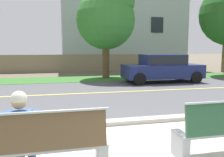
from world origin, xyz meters
TOP-DOWN VIEW (x-y plane):
  - ground_plane at (0.00, 8.00)m, footprint 140.00×140.00m
  - curb_edge at (0.00, 2.35)m, footprint 44.00×0.30m
  - street_asphalt at (0.00, 6.50)m, footprint 52.00×8.00m
  - road_centre_line at (0.00, 6.50)m, footprint 48.00×0.14m
  - far_verge_grass at (0.00, 11.17)m, footprint 48.00×2.80m
  - bench_left at (-1.58, 0.32)m, footprint 1.97×0.48m
  - seated_person_blue at (-1.83, 0.50)m, footprint 0.52×0.68m
  - car_navy_near at (4.27, 8.90)m, footprint 4.30×1.86m
  - shade_tree_left at (1.68, 11.22)m, footprint 3.60×3.60m
  - garden_wall at (0.31, 15.99)m, footprint 13.00×0.36m
  - house_across_street at (4.51, 19.19)m, footprint 11.88×6.91m

SIDE VIEW (x-z plane):
  - ground_plane at x=0.00m, z-range 0.00..0.00m
  - street_asphalt at x=0.00m, z-range 0.00..0.01m
  - far_verge_grass at x=0.00m, z-range 0.00..0.02m
  - road_centre_line at x=0.00m, z-range 0.01..0.01m
  - curb_edge at x=0.00m, z-range 0.00..0.11m
  - bench_left at x=-1.58m, z-range -0.04..0.97m
  - seated_person_blue at x=-1.83m, z-range 0.05..1.30m
  - garden_wall at x=0.31m, z-range 0.00..1.40m
  - car_navy_near at x=4.27m, z-range 0.08..1.62m
  - shade_tree_left at x=1.68m, z-range 0.89..6.82m
  - house_across_street at x=4.51m, z-range 0.05..7.71m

